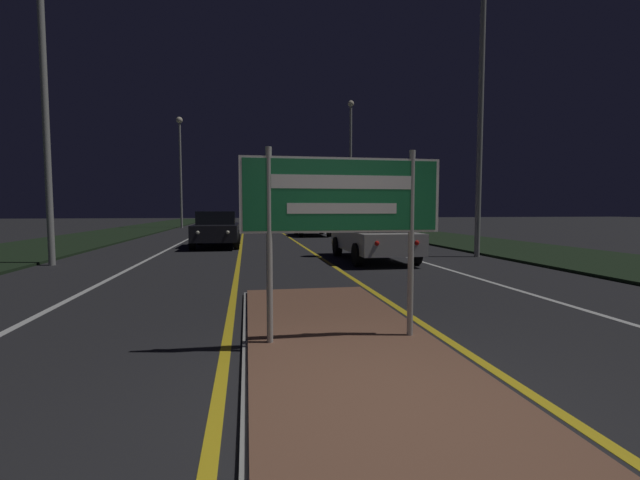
% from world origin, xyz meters
% --- Properties ---
extents(ground_plane, '(160.00, 160.00, 0.00)m').
position_xyz_m(ground_plane, '(0.00, 0.00, 0.00)').
color(ground_plane, '#232326').
extents(median_island, '(2.28, 6.51, 0.10)m').
position_xyz_m(median_island, '(0.00, 1.81, 0.04)').
color(median_island, '#999993').
rests_on(median_island, ground_plane).
extents(verge_left, '(5.00, 100.00, 0.08)m').
position_xyz_m(verge_left, '(-9.50, 20.00, 0.04)').
color(verge_left, black).
rests_on(verge_left, ground_plane).
extents(verge_right, '(5.00, 100.00, 0.08)m').
position_xyz_m(verge_right, '(9.50, 20.00, 0.04)').
color(verge_right, black).
rests_on(verge_right, ground_plane).
extents(centre_line_yellow_left, '(0.12, 70.00, 0.01)m').
position_xyz_m(centre_line_yellow_left, '(-1.33, 25.00, 0.00)').
color(centre_line_yellow_left, gold).
rests_on(centre_line_yellow_left, ground_plane).
extents(centre_line_yellow_right, '(0.12, 70.00, 0.01)m').
position_xyz_m(centre_line_yellow_right, '(1.33, 25.00, 0.00)').
color(centre_line_yellow_right, gold).
rests_on(centre_line_yellow_right, ground_plane).
extents(lane_line_white_left, '(0.12, 70.00, 0.01)m').
position_xyz_m(lane_line_white_left, '(-4.20, 25.00, 0.00)').
color(lane_line_white_left, silver).
rests_on(lane_line_white_left, ground_plane).
extents(lane_line_white_right, '(0.12, 70.00, 0.01)m').
position_xyz_m(lane_line_white_right, '(4.20, 25.00, 0.00)').
color(lane_line_white_right, silver).
rests_on(lane_line_white_right, ground_plane).
extents(edge_line_white_left, '(0.10, 70.00, 0.01)m').
position_xyz_m(edge_line_white_left, '(-7.20, 25.00, 0.00)').
color(edge_line_white_left, silver).
rests_on(edge_line_white_left, ground_plane).
extents(edge_line_white_right, '(0.10, 70.00, 0.01)m').
position_xyz_m(edge_line_white_right, '(7.20, 25.00, 0.00)').
color(edge_line_white_right, silver).
rests_on(edge_line_white_right, ground_plane).
extents(highway_sign, '(2.31, 0.07, 2.18)m').
position_xyz_m(highway_sign, '(0.00, 1.80, 1.66)').
color(highway_sign, '#9E9E99').
rests_on(highway_sign, median_island).
extents(streetlight_left_near, '(0.52, 0.52, 8.43)m').
position_xyz_m(streetlight_left_near, '(-6.60, 10.36, 5.48)').
color(streetlight_left_near, '#9E9E99').
rests_on(streetlight_left_near, ground_plane).
extents(streetlight_left_far, '(0.54, 0.54, 9.37)m').
position_xyz_m(streetlight_left_far, '(-6.54, 35.10, 6.08)').
color(streetlight_left_far, '#9E9E99').
rests_on(streetlight_left_far, ground_plane).
extents(streetlight_right_near, '(0.62, 0.62, 10.01)m').
position_xyz_m(streetlight_right_near, '(6.60, 10.32, 6.91)').
color(streetlight_right_near, '#9E9E99').
rests_on(streetlight_right_near, ground_plane).
extents(streetlight_right_far, '(0.46, 0.46, 9.60)m').
position_xyz_m(streetlight_right_far, '(6.60, 28.25, 5.79)').
color(streetlight_right_far, '#9E9E99').
rests_on(streetlight_right_far, ground_plane).
extents(car_receding_0, '(1.93, 4.46, 1.47)m').
position_xyz_m(car_receding_0, '(2.85, 9.94, 0.77)').
color(car_receding_0, silver).
rests_on(car_receding_0, ground_plane).
extents(car_receding_1, '(1.88, 4.30, 1.42)m').
position_xyz_m(car_receding_1, '(2.86, 22.85, 0.74)').
color(car_receding_1, silver).
rests_on(car_receding_1, ground_plane).
extents(car_receding_2, '(1.94, 4.35, 1.44)m').
position_xyz_m(car_receding_2, '(5.82, 32.84, 0.77)').
color(car_receding_2, maroon).
rests_on(car_receding_2, ground_plane).
extents(car_receding_3, '(1.88, 4.84, 1.50)m').
position_xyz_m(car_receding_3, '(5.67, 44.86, 0.79)').
color(car_receding_3, black).
rests_on(car_receding_3, ground_plane).
extents(car_approaching_0, '(1.92, 4.35, 1.52)m').
position_xyz_m(car_approaching_0, '(-2.34, 15.82, 0.79)').
color(car_approaching_0, black).
rests_on(car_approaching_0, ground_plane).
extents(car_approaching_1, '(1.99, 4.32, 1.40)m').
position_xyz_m(car_approaching_1, '(-2.90, 31.62, 0.74)').
color(car_approaching_1, '#4C514C').
rests_on(car_approaching_1, ground_plane).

